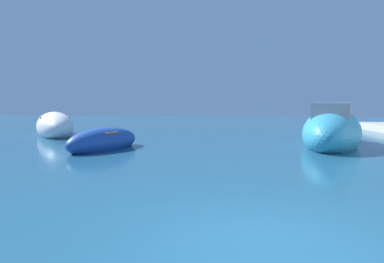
# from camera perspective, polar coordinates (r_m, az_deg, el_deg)

# --- Properties ---
(ground) EXTENTS (80.00, 80.00, 0.00)m
(ground) POSITION_cam_1_polar(r_m,az_deg,el_deg) (5.04, 14.14, -20.08)
(ground) COLOR #1E5170
(moored_boat_0) EXTENTS (4.84, 6.92, 2.62)m
(moored_boat_0) POSITION_cam_1_polar(r_m,az_deg,el_deg) (16.55, 24.39, 0.04)
(moored_boat_0) COLOR teal
(moored_boat_0) RESTS_ON ground
(moored_boat_3) EXTENTS (2.94, 4.15, 1.28)m
(moored_boat_3) POSITION_cam_1_polar(r_m,az_deg,el_deg) (14.58, -15.96, -1.78)
(moored_boat_3) COLOR #1E479E
(moored_boat_3) RESTS_ON ground
(moored_boat_5) EXTENTS (5.00, 5.80, 1.94)m
(moored_boat_5) POSITION_cam_1_polar(r_m,az_deg,el_deg) (21.80, -23.96, 0.81)
(moored_boat_5) COLOR white
(moored_boat_5) RESTS_ON ground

